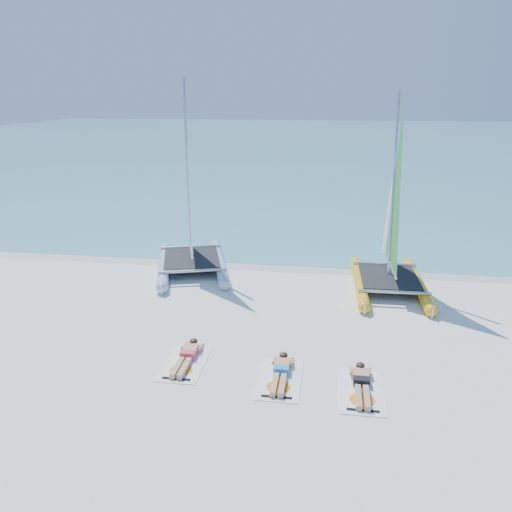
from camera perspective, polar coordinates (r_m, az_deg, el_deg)
The scene contains 11 objects.
ground at distance 14.61m, azimuth 2.20°, elevation -8.22°, with size 140.00×140.00×0.00m, color silver.
sea at distance 76.31m, azimuth 7.81°, elevation 13.03°, with size 140.00×115.00×0.01m, color #78C8C7.
wet_sand_strip at distance 19.67m, azimuth 4.05°, elevation -1.16°, with size 140.00×1.40×0.01m, color beige.
catamaran_blue at distance 18.98m, azimuth -7.58°, elevation 4.84°, with size 4.01×5.85×7.29m.
catamaran_yellow at distance 17.87m, azimuth 15.21°, elevation 3.44°, with size 2.51×5.38×6.81m.
towel_a at distance 12.94m, azimuth -8.09°, elevation -12.04°, with size 1.00×1.85×0.02m, color white.
sunbather_a at distance 13.05m, azimuth -7.87°, elevation -11.21°, with size 0.37×1.73×0.26m.
towel_b at distance 12.20m, azimuth 2.76°, elevation -13.90°, with size 1.00×1.85×0.02m, color white.
sunbather_b at distance 12.30m, azimuth 2.87°, elevation -13.00°, with size 0.37×1.73×0.26m.
towel_c at distance 12.01m, azimuth 11.96°, elevation -14.88°, with size 1.00×1.85×0.02m, color white.
sunbather_c at distance 12.11m, azimuth 11.95°, elevation -13.96°, with size 0.37×1.73×0.26m.
Camera 1 is at (1.43, -13.02, 6.46)m, focal length 35.00 mm.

